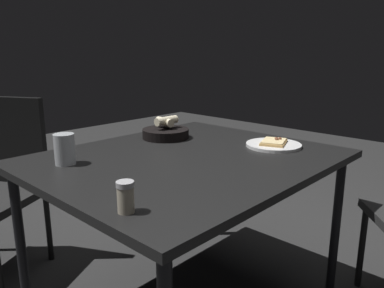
% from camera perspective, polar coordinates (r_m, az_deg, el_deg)
% --- Properties ---
extents(dining_table, '(1.00, 1.19, 0.71)m').
position_cam_1_polar(dining_table, '(1.58, -0.87, -3.69)').
color(dining_table, black).
rests_on(dining_table, ground).
extents(pizza_plate, '(0.25, 0.25, 0.04)m').
position_cam_1_polar(pizza_plate, '(1.76, 12.23, -0.05)').
color(pizza_plate, white).
rests_on(pizza_plate, dining_table).
extents(bread_basket, '(0.23, 0.23, 0.11)m').
position_cam_1_polar(bread_basket, '(1.89, -4.03, 1.86)').
color(bread_basket, black).
rests_on(bread_basket, dining_table).
extents(beer_glass, '(0.08, 0.08, 0.12)m').
position_cam_1_polar(beer_glass, '(1.52, -18.67, -0.99)').
color(beer_glass, silver).
rests_on(beer_glass, dining_table).
extents(pepper_shaker, '(0.05, 0.05, 0.09)m').
position_cam_1_polar(pepper_shaker, '(1.04, -9.99, -8.14)').
color(pepper_shaker, '#BFB299').
rests_on(pepper_shaker, dining_table).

